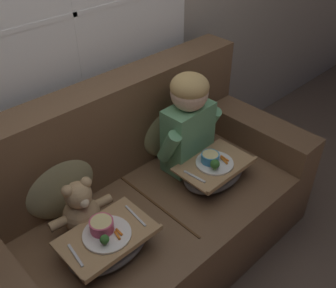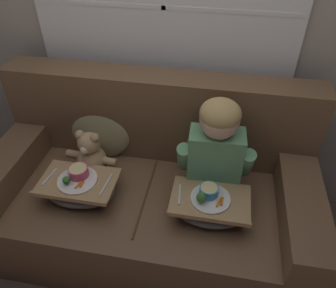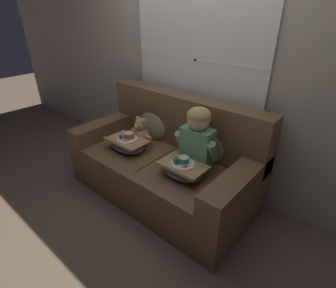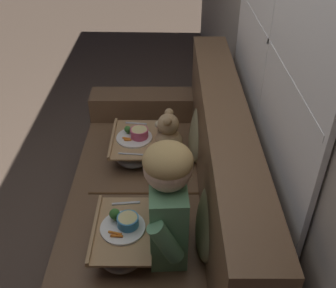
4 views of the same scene
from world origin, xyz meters
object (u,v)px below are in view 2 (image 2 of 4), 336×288
at_px(couch, 151,192).
at_px(throw_pillow_behind_teddy, 101,128).
at_px(lap_tray_child, 209,206).
at_px(child_figure, 217,144).
at_px(teddy_bear, 91,156).
at_px(throw_pillow_behind_child, 217,141).
at_px(lap_tray_teddy, 79,187).

distance_m(couch, throw_pillow_behind_teddy, 0.54).
relative_size(couch, lap_tray_child, 4.55).
relative_size(child_figure, teddy_bear, 1.80).
xyz_separation_m(couch, throw_pillow_behind_teddy, (-0.38, 0.22, 0.31)).
bearing_deg(throw_pillow_behind_child, lap_tray_teddy, -151.05).
bearing_deg(lap_tray_teddy, teddy_bear, 90.04).
bearing_deg(teddy_bear, child_figure, 0.24).
height_order(teddy_bear, lap_tray_teddy, teddy_bear).
bearing_deg(throw_pillow_behind_child, teddy_bear, -164.60).
xyz_separation_m(throw_pillow_behind_teddy, lap_tray_child, (0.76, -0.42, -0.13)).
bearing_deg(throw_pillow_behind_child, throw_pillow_behind_teddy, 180.00).
relative_size(couch, teddy_bear, 5.77).
relative_size(throw_pillow_behind_teddy, lap_tray_teddy, 1.01).
bearing_deg(couch, teddy_bear, 178.91).
bearing_deg(throw_pillow_behind_teddy, child_figure, -15.18).
height_order(couch, throw_pillow_behind_teddy, couch).
bearing_deg(couch, child_figure, 1.58).
bearing_deg(lap_tray_child, lap_tray_teddy, 179.93).
xyz_separation_m(throw_pillow_behind_teddy, lap_tray_teddy, (-0.00, -0.42, -0.12)).
relative_size(teddy_bear, lap_tray_teddy, 0.77).
relative_size(throw_pillow_behind_teddy, child_figure, 0.72).
bearing_deg(child_figure, couch, -178.42).
relative_size(lap_tray_child, lap_tray_teddy, 0.98).
height_order(throw_pillow_behind_teddy, lap_tray_teddy, throw_pillow_behind_teddy).
bearing_deg(throw_pillow_behind_teddy, lap_tray_child, -29.05).
bearing_deg(throw_pillow_behind_teddy, teddy_bear, -90.13).
relative_size(throw_pillow_behind_child, teddy_bear, 1.26).
bearing_deg(throw_pillow_behind_child, child_figure, -89.99).
distance_m(throw_pillow_behind_teddy, lap_tray_child, 0.88).
xyz_separation_m(couch, teddy_bear, (-0.38, 0.01, 0.25)).
bearing_deg(child_figure, teddy_bear, -179.76).
height_order(couch, lap_tray_child, couch).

